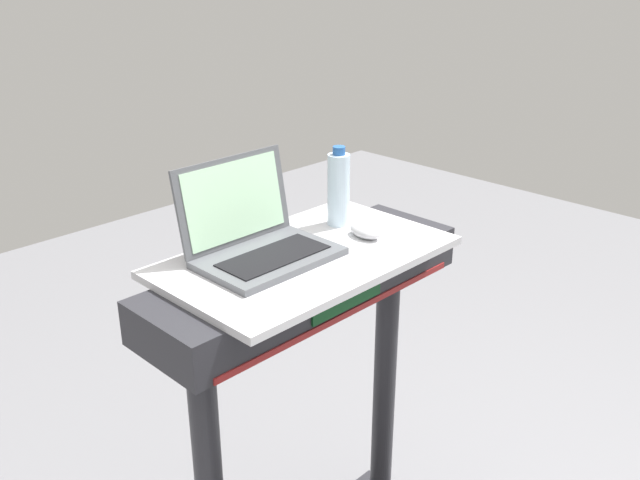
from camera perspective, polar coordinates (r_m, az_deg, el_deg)
The scene contains 4 objects.
desk_board at distance 1.74m, azimuth -1.18°, elevation -1.38°, with size 0.73×0.44×0.02m, color silver.
laptop at distance 1.70m, azimuth -5.16°, elevation 0.13°, with size 0.33×0.26×0.23m.
computer_mouse at distance 1.83m, azimuth 3.74°, elevation 0.75°, with size 0.06×0.10×0.03m, color #B2B2B7.
water_bottle at distance 1.88m, azimuth 1.54°, elevation 4.25°, with size 0.06×0.06×0.22m.
Camera 1 is at (-1.11, -0.44, 1.84)m, focal length 38.82 mm.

